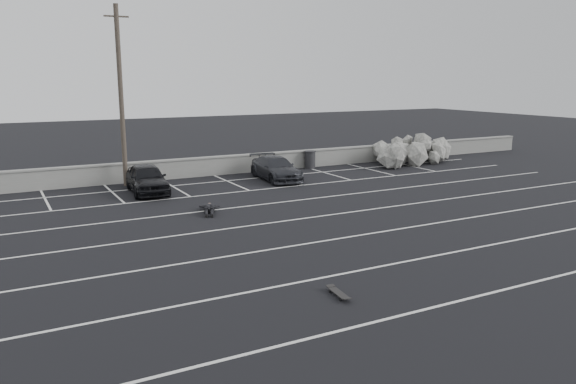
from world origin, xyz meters
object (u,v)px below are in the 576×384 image
utility_pole (121,96)px  riprap_pile (407,155)px  person (209,206)px  trash_bin (310,159)px  skateboard (339,293)px  car_right (276,168)px  car_left (147,179)px

utility_pole → riprap_pile: (17.53, -0.96, -3.93)m
riprap_pile → person: riprap_pile is taller
trash_bin → skateboard: size_ratio=1.23×
utility_pole → skateboard: (1.46, -17.53, -4.43)m
utility_pole → skateboard: size_ratio=10.23×
skateboard → riprap_pile: bearing=52.1°
riprap_pile → person: (-15.71, -6.28, -0.35)m
riprap_pile → trash_bin: bearing=169.0°
trash_bin → skateboard: trash_bin is taller
riprap_pile → skateboard: size_ratio=7.82×
car_right → riprap_pile: size_ratio=0.63×
car_left → trash_bin: car_left is taller
car_right → riprap_pile: riprap_pile is taller
trash_bin → riprap_pile: riprap_pile is taller
car_left → utility_pole: (-0.50, 2.33, 3.81)m
car_left → car_right: bearing=6.1°
car_right → person: 7.66m
utility_pole → person: utility_pole is taller
car_right → skateboard: size_ratio=4.90×
car_left → car_right: (7.01, 0.20, -0.07)m
car_right → utility_pole: utility_pole is taller
car_left → trash_bin: 10.88m
skateboard → utility_pole: bearing=101.0°
car_left → utility_pole: size_ratio=0.46×
person → riprap_pile: bearing=42.7°
trash_bin → riprap_pile: 6.59m
car_right → utility_pole: (-7.51, 2.14, 3.89)m
utility_pole → trash_bin: 11.76m
car_right → riprap_pile: 10.09m
trash_bin → person: bearing=-140.8°
car_left → riprap_pile: riprap_pile is taller
riprap_pile → car_right: bearing=-173.3°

